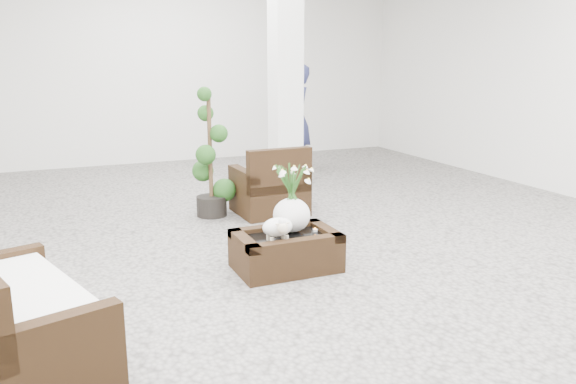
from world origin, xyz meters
name	(u,v)px	position (x,y,z in m)	size (l,w,h in m)	color
ground	(284,251)	(0.00, 0.00, 0.00)	(11.00, 11.00, 0.00)	gray
column	(285,65)	(1.20, 2.80, 1.75)	(0.40, 0.40, 3.50)	white
coffee_table	(286,252)	(-0.18, -0.47, 0.16)	(0.90, 0.60, 0.31)	#311E0E
sheep_figurine	(278,229)	(-0.30, -0.57, 0.42)	(0.28, 0.23, 0.21)	white
planter_narcissus	(292,189)	(-0.08, -0.37, 0.71)	(0.44, 0.44, 0.80)	white
tealight	(315,230)	(0.12, -0.45, 0.33)	(0.04, 0.04, 0.03)	white
armchair	(269,179)	(0.39, 1.40, 0.42)	(0.79, 0.76, 0.84)	#311E0E
loveseat	(22,301)	(-2.31, -1.27, 0.38)	(1.44, 0.69, 0.77)	#311E0E
topiary	(210,154)	(-0.30, 1.55, 0.75)	(0.40, 0.40, 1.51)	#1C4315
shopper	(298,119)	(1.78, 3.67, 0.88)	(0.64, 0.42, 1.75)	navy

